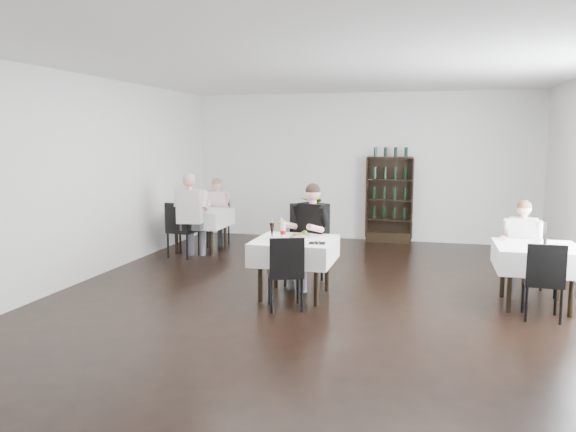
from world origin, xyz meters
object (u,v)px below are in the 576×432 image
(main_table, at_px, (295,250))
(potted_tree, at_px, (310,218))
(wine_shelf, at_px, (389,200))
(diner_main, at_px, (310,227))

(main_table, distance_m, potted_tree, 4.23)
(wine_shelf, bearing_deg, main_table, -101.78)
(wine_shelf, height_order, potted_tree, wine_shelf)
(potted_tree, xyz_separation_m, diner_main, (0.77, -3.64, 0.40))
(diner_main, bearing_deg, potted_tree, 102.01)
(main_table, distance_m, diner_main, 0.59)
(wine_shelf, bearing_deg, potted_tree, -174.90)
(potted_tree, height_order, diner_main, diner_main)
(diner_main, bearing_deg, wine_shelf, 77.79)
(main_table, relative_size, diner_main, 0.70)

